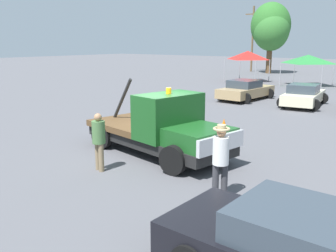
# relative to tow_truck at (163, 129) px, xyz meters

# --- Properties ---
(ground_plane) EXTENTS (160.00, 160.00, 0.00)m
(ground_plane) POSITION_rel_tow_truck_xyz_m (-0.35, 0.06, -0.93)
(ground_plane) COLOR #545459
(tow_truck) EXTENTS (6.01, 3.06, 2.51)m
(tow_truck) POSITION_rel_tow_truck_xyz_m (0.00, 0.00, 0.00)
(tow_truck) COLOR black
(tow_truck) RESTS_ON ground
(person_near_truck) EXTENTS (0.41, 0.41, 1.87)m
(person_near_truck) POSITION_rel_tow_truck_xyz_m (3.29, -1.92, 0.17)
(person_near_truck) COLOR #38383D
(person_near_truck) RESTS_ON ground
(person_at_hood) EXTENTS (0.39, 0.39, 1.76)m
(person_at_hood) POSITION_rel_tow_truck_xyz_m (-0.59, -2.35, 0.09)
(person_at_hood) COLOR #847051
(person_at_hood) RESTS_ON ground
(parked_car_tan) EXTENTS (2.70, 4.70, 1.34)m
(parked_car_tan) POSITION_rel_tow_truck_xyz_m (-3.45, 13.28, -0.28)
(parked_car_tan) COLOR tan
(parked_car_tan) RESTS_ON ground
(parked_car_cream) EXTENTS (2.78, 4.62, 1.34)m
(parked_car_cream) POSITION_rel_tow_truck_xyz_m (0.46, 13.09, -0.28)
(parked_car_cream) COLOR beige
(parked_car_cream) RESTS_ON ground
(canopy_tent_red) EXTENTS (3.28, 3.28, 2.95)m
(canopy_tent_red) POSITION_rel_tow_truck_xyz_m (-8.66, 24.23, 1.60)
(canopy_tent_red) COLOR #9E9EA3
(canopy_tent_red) RESTS_ON ground
(canopy_tent_green) EXTENTS (3.57, 3.57, 2.71)m
(canopy_tent_green) POSITION_rel_tow_truck_xyz_m (-2.82, 24.01, 1.40)
(canopy_tent_green) COLOR #9E9EA3
(canopy_tent_green) RESTS_ON ground
(tree_left) EXTENTS (4.33, 4.33, 7.74)m
(tree_left) POSITION_rel_tow_truck_xyz_m (-10.80, 34.75, 4.27)
(tree_left) COLOR brown
(tree_left) RESTS_ON ground
(tree_center) EXTENTS (4.75, 4.75, 8.48)m
(tree_center) POSITION_rel_tow_truck_xyz_m (-11.06, 35.13, 4.76)
(tree_center) COLOR brown
(tree_center) RESTS_ON ground
(traffic_cone) EXTENTS (0.40, 0.40, 0.55)m
(traffic_cone) POSITION_rel_tow_truck_xyz_m (-0.13, 4.42, -0.67)
(traffic_cone) COLOR black
(traffic_cone) RESTS_ON ground
(utility_pole) EXTENTS (2.20, 0.24, 8.24)m
(utility_pole) POSITION_rel_tow_truck_xyz_m (-13.87, 36.24, 3.45)
(utility_pole) COLOR brown
(utility_pole) RESTS_ON ground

